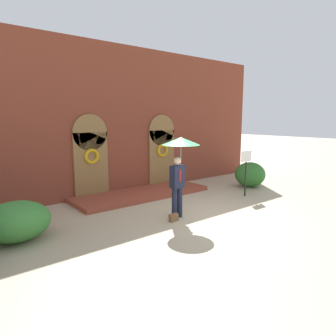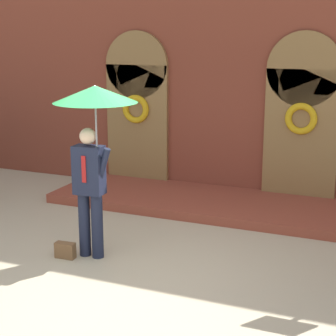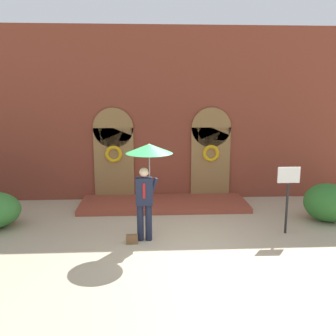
{
  "view_description": "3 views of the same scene",
  "coord_description": "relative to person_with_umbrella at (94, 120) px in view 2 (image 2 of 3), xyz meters",
  "views": [
    {
      "loc": [
        -6.08,
        -6.16,
        2.89
      ],
      "look_at": [
        -0.26,
        1.14,
        1.34
      ],
      "focal_mm": 32.0,
      "sensor_mm": 36.0,
      "label": 1
    },
    {
      "loc": [
        3.21,
        -5.98,
        3.04
      ],
      "look_at": [
        -0.02,
        1.71,
        1.0
      ],
      "focal_mm": 60.0,
      "sensor_mm": 36.0,
      "label": 2
    },
    {
      "loc": [
        -0.47,
        -8.27,
        3.53
      ],
      "look_at": [
        0.07,
        1.88,
        1.47
      ],
      "focal_mm": 40.0,
      "sensor_mm": 36.0,
      "label": 3
    }
  ],
  "objects": [
    {
      "name": "ground_plane",
      "position": [
        0.48,
        -0.31,
        -1.91
      ],
      "size": [
        80.0,
        80.0,
        0.0
      ],
      "primitive_type": "plane",
      "color": "tan"
    },
    {
      "name": "handbag",
      "position": [
        -0.4,
        -0.2,
        -1.8
      ],
      "size": [
        0.29,
        0.14,
        0.22
      ],
      "primitive_type": "cube",
      "rotation": [
        0.0,
        0.0,
        0.06
      ],
      "color": "brown",
      "rests_on": "ground"
    },
    {
      "name": "person_with_umbrella",
      "position": [
        0.0,
        0.0,
        0.0
      ],
      "size": [
        1.1,
        1.1,
        2.36
      ],
      "color": "#191E33",
      "rests_on": "ground"
    },
    {
      "name": "building_facade",
      "position": [
        0.48,
        3.84,
        0.77
      ],
      "size": [
        14.0,
        2.3,
        5.6
      ],
      "color": "brown",
      "rests_on": "ground"
    }
  ]
}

